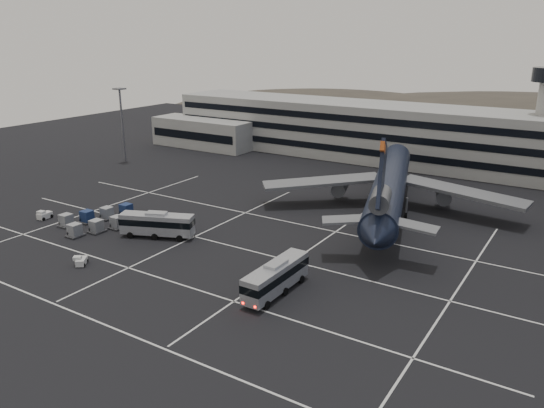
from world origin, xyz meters
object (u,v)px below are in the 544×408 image
(bus_far, at_px, (157,223))
(tug_a, at_px, (44,215))
(bus_near, at_px, (276,276))
(uld_cluster, at_px, (97,220))
(trijet_main, at_px, (389,186))

(bus_far, height_order, tug_a, bus_far)
(tug_a, bearing_deg, bus_near, -8.79)
(bus_near, distance_m, uld_cluster, 38.65)
(bus_far, bearing_deg, trijet_main, -63.67)
(tug_a, bearing_deg, uld_cluster, 7.93)
(bus_far, relative_size, tug_a, 4.60)
(bus_near, relative_size, bus_far, 0.99)
(bus_far, distance_m, uld_cluster, 12.52)
(trijet_main, distance_m, uld_cluster, 50.71)
(bus_near, height_order, tug_a, bus_near)
(bus_near, bearing_deg, tug_a, 178.17)
(trijet_main, height_order, uld_cluster, trijet_main)
(tug_a, distance_m, uld_cluster, 10.76)
(bus_near, relative_size, uld_cluster, 0.79)
(bus_far, bearing_deg, bus_near, -125.74)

